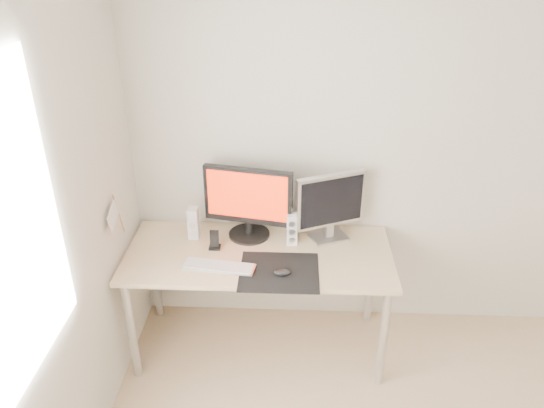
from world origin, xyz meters
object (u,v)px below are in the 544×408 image
object	(u,v)px
speaker_right	(292,229)
keyboard	(218,266)
desk	(259,263)
main_monitor	(248,200)
phone_dock	(215,243)
speaker_left	(193,223)
mouse	(283,272)
second_monitor	(330,204)

from	to	relation	value
speaker_right	keyboard	bearing A→B (deg)	-145.70
desk	keyboard	xyz separation A→B (m)	(-0.22, -0.17, 0.09)
main_monitor	speaker_right	xyz separation A→B (m)	(0.27, -0.07, -0.15)
desk	phone_dock	bearing A→B (deg)	172.73
main_monitor	desk	bearing A→B (deg)	-68.44
speaker_left	speaker_right	bearing A→B (deg)	-3.72
mouse	second_monitor	size ratio (longest dim) A/B	0.23
speaker_left	phone_dock	bearing A→B (deg)	-40.06
desk	keyboard	bearing A→B (deg)	-142.79
desk	main_monitor	size ratio (longest dim) A/B	2.92
mouse	keyboard	xyz separation A→B (m)	(-0.37, 0.06, -0.01)
mouse	desk	distance (m)	0.29
mouse	second_monitor	world-z (taller)	second_monitor
speaker_right	mouse	bearing A→B (deg)	-97.85
desk	main_monitor	distance (m)	0.39
second_monitor	desk	bearing A→B (deg)	-156.32
mouse	speaker_right	size ratio (longest dim) A/B	0.48
desk	keyboard	distance (m)	0.29
second_monitor	speaker_left	size ratio (longest dim) A/B	2.13
main_monitor	speaker_left	size ratio (longest dim) A/B	2.68
main_monitor	speaker_left	xyz separation A→B (m)	(-0.34, -0.03, -0.15)
mouse	desk	size ratio (longest dim) A/B	0.06
main_monitor	second_monitor	distance (m)	0.50
speaker_right	phone_dock	xyz separation A→B (m)	(-0.47, -0.08, -0.06)
second_monitor	speaker_left	world-z (taller)	second_monitor
desk	phone_dock	world-z (taller)	phone_dock
mouse	speaker_right	xyz separation A→B (m)	(0.05, 0.35, 0.08)
speaker_left	keyboard	xyz separation A→B (m)	(0.20, -0.33, -0.09)
speaker_left	phone_dock	world-z (taller)	speaker_left
mouse	main_monitor	world-z (taller)	main_monitor
keyboard	phone_dock	bearing A→B (deg)	103.67
speaker_left	keyboard	bearing A→B (deg)	-58.91
desk	speaker_left	world-z (taller)	speaker_left
mouse	second_monitor	distance (m)	0.55
phone_dock	main_monitor	bearing A→B (deg)	37.96
mouse	speaker_left	world-z (taller)	speaker_left
second_monitor	keyboard	distance (m)	0.77
speaker_right	main_monitor	bearing A→B (deg)	165.84
speaker_right	second_monitor	bearing A→B (deg)	16.82
speaker_left	speaker_right	size ratio (longest dim) A/B	1.00
keyboard	desk	bearing A→B (deg)	37.21
desk	phone_dock	xyz separation A→B (m)	(-0.27, 0.03, 0.12)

